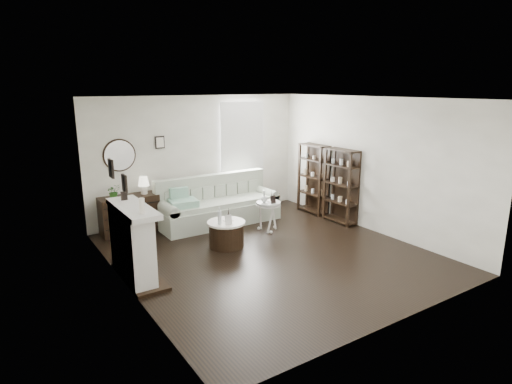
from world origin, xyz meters
TOP-DOWN VIEW (x-y plane):
  - room at (0.73, 2.70)m, footprint 5.50×5.50m
  - fireplace at (-2.32, 0.30)m, footprint 0.50×1.40m
  - shelf_unit_far at (2.33, 1.55)m, footprint 0.30×0.80m
  - shelf_unit_near at (2.33, 0.65)m, footprint 0.30×0.80m
  - sofa at (0.09, 2.08)m, footprint 2.61×0.90m
  - quilt at (-0.76, 1.95)m, footprint 0.61×0.52m
  - suitcase at (1.60, 2.27)m, footprint 0.59×0.33m
  - dresser at (-1.71, 2.47)m, footprint 1.14×0.49m
  - table_lamp at (-1.38, 2.47)m, footprint 0.27×0.27m
  - potted_plant at (-2.00, 2.42)m, footprint 0.28×0.25m
  - drum_table at (-0.47, 0.71)m, footprint 0.70×0.70m
  - pedestal_table at (0.69, 1.02)m, footprint 0.51×0.51m
  - eiffel_drum at (-0.39, 0.76)m, footprint 0.14×0.14m
  - bottle_drum at (-0.64, 0.63)m, footprint 0.07×0.07m
  - card_frame_drum at (-0.52, 0.53)m, footprint 0.13×0.06m
  - eiffel_ped at (0.79, 1.05)m, footprint 0.13×0.13m
  - flask_ped at (0.60, 1.04)m, footprint 0.14×0.14m
  - card_frame_ped at (0.71, 0.89)m, footprint 0.12×0.06m

SIDE VIEW (x-z plane):
  - suitcase at x=1.60m, z-range 0.00..0.37m
  - drum_table at x=-0.47m, z-range 0.00..0.49m
  - sofa at x=0.09m, z-range -0.17..0.84m
  - dresser at x=-1.71m, z-range 0.00..0.76m
  - fireplace at x=-2.32m, z-range -0.38..1.46m
  - pedestal_table at x=0.69m, z-range 0.25..0.86m
  - card_frame_drum at x=-0.52m, z-range 0.49..0.66m
  - eiffel_drum at x=-0.39m, z-range 0.48..0.69m
  - quilt at x=-0.76m, z-range 0.52..0.66m
  - bottle_drum at x=-0.64m, z-range 0.48..0.79m
  - card_frame_ped at x=0.71m, z-range 0.61..0.77m
  - eiffel_ped at x=0.79m, z-range 0.61..0.81m
  - flask_ped at x=0.60m, z-range 0.61..0.86m
  - shelf_unit_far at x=2.33m, z-range 0.00..1.60m
  - shelf_unit_near at x=2.33m, z-range 0.00..1.60m
  - potted_plant at x=-2.00m, z-range 0.76..1.05m
  - table_lamp at x=-1.38m, z-range 0.76..1.12m
  - room at x=0.73m, z-range -1.15..4.35m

